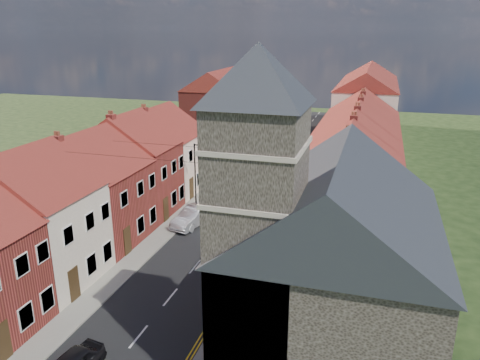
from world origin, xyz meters
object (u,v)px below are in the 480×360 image
(church, at_px, (325,249))
(lamppost, at_px, (196,172))
(pedestrian_right, at_px, (239,273))
(car_mid, at_px, (194,216))
(car_distant, at_px, (285,130))

(church, distance_m, lamppost, 21.38)
(pedestrian_right, bearing_deg, lamppost, -71.75)
(lamppost, bearing_deg, car_mid, -73.00)
(church, xyz_separation_m, car_distant, (-11.97, 50.36, -5.31))
(car_mid, distance_m, car_distant, 37.00)
(car_mid, bearing_deg, lamppost, 119.76)
(church, distance_m, pedestrian_right, 8.90)
(lamppost, bearing_deg, car_distant, 87.96)
(church, relative_size, car_distant, 3.72)
(car_mid, bearing_deg, car_distant, 102.46)
(car_distant, xyz_separation_m, pedestrian_right, (6.31, -45.47, 0.49))
(car_distant, relative_size, pedestrian_right, 2.18)
(car_mid, bearing_deg, church, -34.95)
(lamppost, xyz_separation_m, car_mid, (1.01, -3.31, -2.76))
(church, bearing_deg, pedestrian_right, 139.18)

